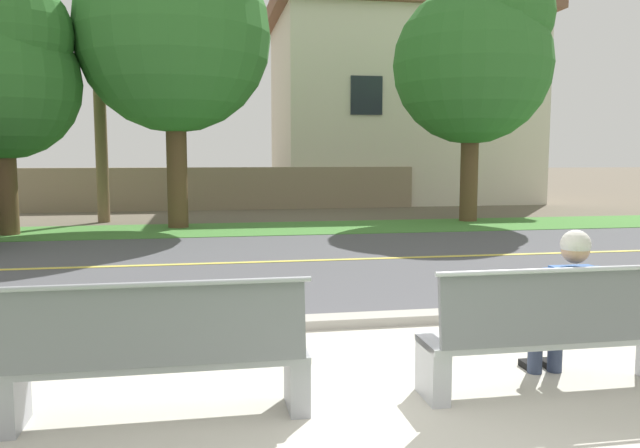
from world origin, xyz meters
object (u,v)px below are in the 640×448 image
bench_left (158,357)px  shade_tree_far_left (5,71)px  bench_right (557,335)px  shade_tree_left (180,20)px  shade_tree_centre (478,53)px  seated_person_blue (566,302)px

bench_left → shade_tree_far_left: (-3.98, 10.92, 3.19)m
bench_left → bench_right: 2.92m
shade_tree_left → shade_tree_centre: (7.73, 0.19, -0.54)m
bench_right → shade_tree_centre: size_ratio=0.29×
bench_left → shade_tree_centre: bearing=57.7°
bench_left → shade_tree_left: bearing=91.1°
bench_right → shade_tree_far_left: shade_tree_far_left is taller
bench_left → seated_person_blue: size_ratio=1.63×
shade_tree_far_left → shade_tree_centre: size_ratio=0.81×
bench_left → shade_tree_far_left: shade_tree_far_left is taller
bench_right → shade_tree_left: size_ratio=0.26×
shade_tree_far_left → shade_tree_left: (3.75, 0.76, 1.38)m
bench_left → bench_right: size_ratio=1.00×
bench_right → shade_tree_far_left: size_ratio=0.36×
bench_left → shade_tree_left: 12.55m
bench_left → bench_right: (2.92, 0.00, 0.00)m
seated_person_blue → shade_tree_centre: (4.41, 11.70, 3.82)m
shade_tree_centre → bench_right: bearing=-111.1°
shade_tree_left → shade_tree_far_left: bearing=-168.5°
bench_left → shade_tree_left: shade_tree_left is taller
bench_right → bench_left: bearing=180.0°
shade_tree_far_left → shade_tree_left: 4.07m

